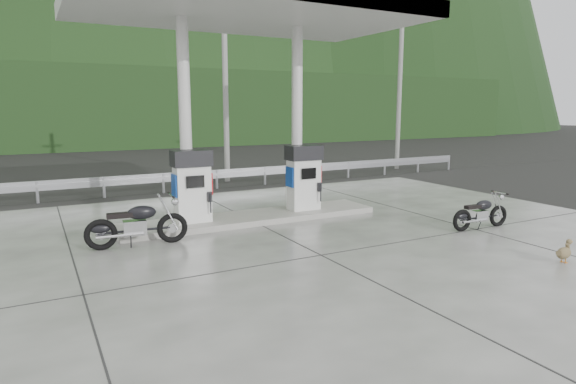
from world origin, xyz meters
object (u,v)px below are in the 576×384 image
motorcycle_right (481,213)px  duck (564,253)px  motorcycle_left (137,225)px  gas_pump_right (304,178)px  gas_pump_left (192,186)px

motorcycle_right → duck: 2.77m
motorcycle_right → motorcycle_left: bearing=166.6°
duck → gas_pump_right: bearing=99.2°
motorcycle_left → duck: bearing=-31.0°
gas_pump_right → motorcycle_left: (-4.76, -1.05, -0.57)m
gas_pump_left → gas_pump_right: (3.20, 0.00, 0.00)m
gas_pump_right → motorcycle_right: bearing=-48.5°
gas_pump_left → duck: gas_pump_left is taller
motorcycle_left → duck: motorcycle_left is taller
gas_pump_right → gas_pump_left: bearing=180.0°
gas_pump_right → duck: (2.28, -6.13, -0.86)m
gas_pump_right → motorcycle_left: size_ratio=0.89×
motorcycle_left → duck: size_ratio=3.84×
motorcycle_right → duck: motorcycle_right is taller
gas_pump_right → motorcycle_left: 4.91m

